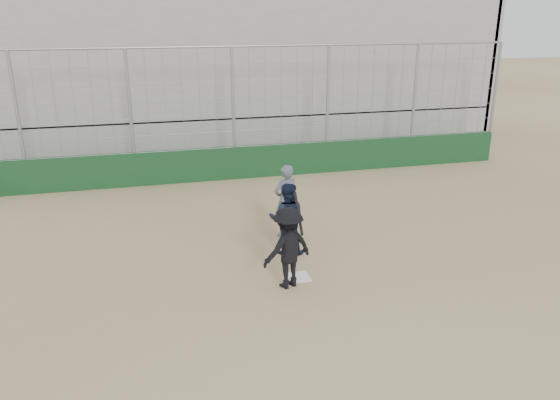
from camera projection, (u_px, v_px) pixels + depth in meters
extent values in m
plane|color=olive|center=(298.00, 278.00, 10.73)|extent=(90.00, 90.00, 0.00)
cube|color=white|center=(298.00, 277.00, 10.73)|extent=(0.44, 0.44, 0.02)
cube|color=#113519|center=(235.00, 163.00, 16.97)|extent=(18.00, 0.25, 1.00)
cylinder|color=gray|center=(233.00, 115.00, 16.48)|extent=(0.10, 0.10, 4.00)
cylinder|color=gray|center=(494.00, 103.00, 18.62)|extent=(0.10, 0.10, 4.00)
cylinder|color=gray|center=(232.00, 46.00, 15.82)|extent=(18.00, 0.07, 0.07)
cube|color=gray|center=(212.00, 123.00, 21.40)|extent=(20.00, 6.70, 1.60)
cube|color=gray|center=(209.00, 47.00, 20.45)|extent=(20.00, 6.70, 4.20)
cube|color=gray|center=(446.00, 63.00, 23.09)|extent=(0.25, 6.70, 6.10)
imported|color=black|center=(288.00, 248.00, 10.17)|extent=(1.16, 0.90, 1.58)
cylinder|color=black|center=(299.00, 213.00, 10.17)|extent=(0.07, 0.57, 0.71)
imported|color=black|center=(287.00, 231.00, 11.65)|extent=(0.91, 0.80, 1.04)
sphere|color=maroon|center=(287.00, 212.00, 11.51)|extent=(0.28, 0.28, 0.28)
imported|color=#4B5560|center=(286.00, 204.00, 12.52)|extent=(0.72, 0.59, 1.54)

